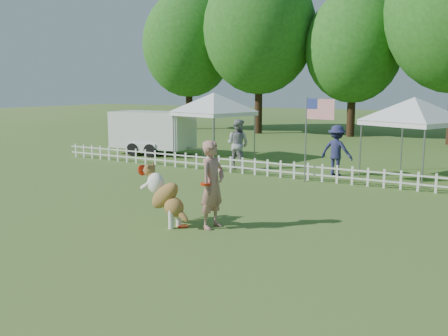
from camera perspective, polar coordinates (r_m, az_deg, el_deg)
name	(u,v)px	position (r m, az deg, el deg)	size (l,w,h in m)	color
ground	(179,230)	(11.06, -5.19, -7.09)	(120.00, 120.00, 0.00)	#2E551B
picket_fence	(301,171)	(17.02, 8.79, -0.34)	(22.00, 0.08, 0.60)	silver
handler	(212,185)	(10.99, -1.33, -1.91)	(0.71, 0.47, 1.96)	#A87165
dog	(165,196)	(11.31, -6.71, -3.17)	(1.32, 0.44, 1.37)	brown
frisbee_on_turf	(183,226)	(11.33, -4.70, -6.63)	(0.26, 0.26, 0.02)	red
canopy_tent_left	(214,127)	(21.64, -1.16, 4.74)	(2.71, 2.71, 2.80)	white
canopy_tent_right	(412,139)	(18.18, 20.71, 3.13)	(2.62, 2.62, 2.71)	white
cargo_trailer	(153,132)	(23.47, -8.17, 4.05)	(4.59, 2.02, 2.02)	white
flag_pole	(306,140)	(16.56, 9.31, 3.22)	(1.07, 0.11, 2.79)	gray
spectator_a	(238,144)	(18.99, 1.59, 2.74)	(0.92, 0.72, 1.90)	gray
spectator_b	(337,150)	(18.03, 12.75, 1.98)	(1.15, 0.66, 1.78)	#25274F
tree_far_left	(189,53)	(37.32, -4.06, 12.92)	(6.60, 6.60, 11.00)	#235618
tree_left	(259,42)	(33.85, 4.05, 14.15)	(7.40, 7.40, 12.00)	#235618
tree_center_left	(353,57)	(32.47, 14.56, 12.14)	(6.00, 6.00, 9.80)	#235618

